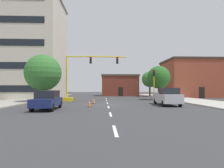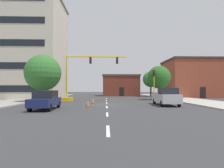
# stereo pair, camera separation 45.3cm
# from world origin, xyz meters

# --- Properties ---
(ground_plane) EXTENTS (160.00, 160.00, 0.00)m
(ground_plane) POSITION_xyz_m (0.00, 0.00, 0.00)
(ground_plane) COLOR #38383A
(sidewalk_left) EXTENTS (6.00, 56.00, 0.14)m
(sidewalk_left) POSITION_xyz_m (-13.06, 8.00, 0.07)
(sidewalk_left) COLOR #9E998E
(sidewalk_left) RESTS_ON ground_plane
(sidewalk_right) EXTENTS (6.00, 56.00, 0.14)m
(sidewalk_right) POSITION_xyz_m (13.06, 8.00, 0.07)
(sidewalk_right) COLOR #B2ADA3
(sidewalk_right) RESTS_ON ground_plane
(lane_stripe_seg_0) EXTENTS (0.16, 2.40, 0.01)m
(lane_stripe_seg_0) POSITION_xyz_m (0.00, -14.00, 0.00)
(lane_stripe_seg_0) COLOR silver
(lane_stripe_seg_0) RESTS_ON ground_plane
(lane_stripe_seg_1) EXTENTS (0.16, 2.40, 0.01)m
(lane_stripe_seg_1) POSITION_xyz_m (0.00, -8.50, 0.00)
(lane_stripe_seg_1) COLOR silver
(lane_stripe_seg_1) RESTS_ON ground_plane
(lane_stripe_seg_2) EXTENTS (0.16, 2.40, 0.01)m
(lane_stripe_seg_2) POSITION_xyz_m (0.00, -3.00, 0.00)
(lane_stripe_seg_2) COLOR silver
(lane_stripe_seg_2) RESTS_ON ground_plane
(lane_stripe_seg_3) EXTENTS (0.16, 2.40, 0.01)m
(lane_stripe_seg_3) POSITION_xyz_m (0.00, 2.50, 0.00)
(lane_stripe_seg_3) COLOR silver
(lane_stripe_seg_3) RESTS_ON ground_plane
(lane_stripe_seg_4) EXTENTS (0.16, 2.40, 0.01)m
(lane_stripe_seg_4) POSITION_xyz_m (0.00, 8.00, 0.00)
(lane_stripe_seg_4) COLOR silver
(lane_stripe_seg_4) RESTS_ON ground_plane
(lane_stripe_seg_5) EXTENTS (0.16, 2.40, 0.01)m
(lane_stripe_seg_5) POSITION_xyz_m (0.00, 13.50, 0.00)
(lane_stripe_seg_5) COLOR silver
(lane_stripe_seg_5) RESTS_ON ground_plane
(building_tall_left) EXTENTS (15.25, 12.49, 18.98)m
(building_tall_left) POSITION_xyz_m (-16.16, 14.66, 9.50)
(building_tall_left) COLOR beige
(building_tall_left) RESTS_ON ground_plane
(building_brick_center) EXTENTS (9.47, 7.49, 5.41)m
(building_brick_center) POSITION_xyz_m (3.74, 27.64, 2.72)
(building_brick_center) COLOR brown
(building_brick_center) RESTS_ON ground_plane
(building_row_right) EXTENTS (11.21, 9.92, 8.17)m
(building_row_right) POSITION_xyz_m (18.78, 18.83, 4.10)
(building_row_right) COLOR brown
(building_row_right) RESTS_ON ground_plane
(traffic_signal_gantry) EXTENTS (9.90, 1.20, 6.83)m
(traffic_signal_gantry) POSITION_xyz_m (-4.74, 6.39, 2.29)
(traffic_signal_gantry) COLOR yellow
(traffic_signal_gantry) RESTS_ON ground_plane
(traffic_light_pole_right) EXTENTS (0.32, 0.47, 4.80)m
(traffic_light_pole_right) POSITION_xyz_m (7.45, 7.06, 3.53)
(traffic_light_pole_right) COLOR yellow
(traffic_light_pole_right) RESTS_ON ground_plane
(tree_right_mid) EXTENTS (3.87, 3.87, 5.75)m
(tree_right_mid) POSITION_xyz_m (8.90, 9.43, 3.80)
(tree_right_mid) COLOR brown
(tree_right_mid) RESTS_ON ground_plane
(tree_right_far) EXTENTS (3.67, 3.67, 5.89)m
(tree_right_far) POSITION_xyz_m (10.29, 21.39, 4.03)
(tree_right_far) COLOR #4C3823
(tree_right_far) RESTS_ON ground_plane
(tree_left_near) EXTENTS (4.96, 4.96, 6.56)m
(tree_left_near) POSITION_xyz_m (-8.80, 3.98, 4.07)
(tree_left_near) COLOR brown
(tree_left_near) RESTS_ON ground_plane
(pickup_truck_silver) EXTENTS (2.20, 5.47, 1.99)m
(pickup_truck_silver) POSITION_xyz_m (6.73, -1.10, 0.97)
(pickup_truck_silver) COLOR #BCBCC1
(pickup_truck_silver) RESTS_ON ground_plane
(sedan_navy_near_left) EXTENTS (1.89, 4.51, 1.74)m
(sedan_navy_near_left) POSITION_xyz_m (-5.61, -5.08, 0.89)
(sedan_navy_near_left) COLOR navy
(sedan_navy_near_left) RESTS_ON ground_plane
(traffic_cone_roadside_a) EXTENTS (0.36, 0.36, 0.72)m
(traffic_cone_roadside_a) POSITION_xyz_m (-1.73, 1.62, 0.35)
(traffic_cone_roadside_a) COLOR black
(traffic_cone_roadside_a) RESTS_ON ground_plane
(traffic_cone_roadside_b) EXTENTS (0.36, 0.36, 0.71)m
(traffic_cone_roadside_b) POSITION_xyz_m (-1.99, -2.71, 0.35)
(traffic_cone_roadside_b) COLOR black
(traffic_cone_roadside_b) RESTS_ON ground_plane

